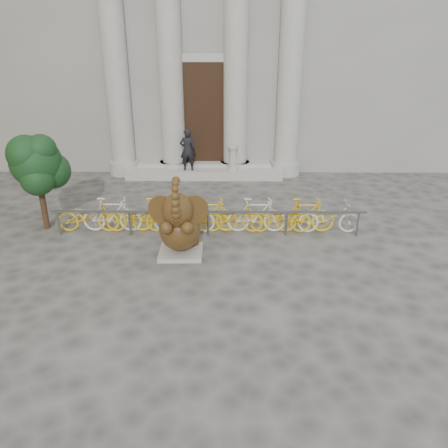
{
  "coord_description": "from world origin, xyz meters",
  "views": [
    {
      "loc": [
        0.92,
        -7.07,
        5.04
      ],
      "look_at": [
        0.84,
        2.11,
        1.1
      ],
      "focal_mm": 35.0,
      "sensor_mm": 36.0,
      "label": 1
    }
  ],
  "objects_px": {
    "elephant_statue": "(180,226)",
    "pedestrian": "(188,150)",
    "tree": "(37,164)",
    "bike_rack": "(208,215)"
  },
  "relations": [
    {
      "from": "elephant_statue",
      "to": "bike_rack",
      "type": "relative_size",
      "value": 0.25
    },
    {
      "from": "elephant_statue",
      "to": "tree",
      "type": "height_order",
      "value": "tree"
    },
    {
      "from": "elephant_statue",
      "to": "pedestrian",
      "type": "distance_m",
      "value": 6.38
    },
    {
      "from": "pedestrian",
      "to": "bike_rack",
      "type": "bearing_deg",
      "value": 94.59
    },
    {
      "from": "elephant_statue",
      "to": "bike_rack",
      "type": "bearing_deg",
      "value": 65.08
    },
    {
      "from": "tree",
      "to": "pedestrian",
      "type": "relative_size",
      "value": 1.72
    },
    {
      "from": "tree",
      "to": "pedestrian",
      "type": "distance_m",
      "value": 6.01
    },
    {
      "from": "elephant_statue",
      "to": "pedestrian",
      "type": "relative_size",
      "value": 1.36
    },
    {
      "from": "bike_rack",
      "to": "elephant_statue",
      "type": "bearing_deg",
      "value": -113.84
    },
    {
      "from": "bike_rack",
      "to": "pedestrian",
      "type": "distance_m",
      "value": 5.06
    }
  ]
}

